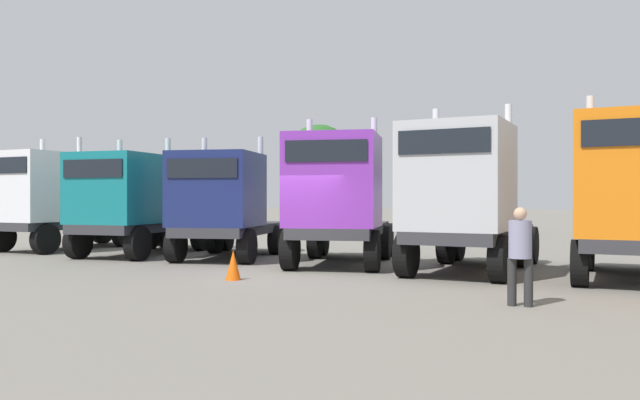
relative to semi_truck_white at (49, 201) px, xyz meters
The scene contains 11 objects.
ground 11.70m from the semi_truck_white, ahead, with size 200.00×200.00×0.00m, color slate.
semi_truck_white is the anchor object (origin of this frame).
semi_truck_teal 4.27m from the semi_truck_white, ahead, with size 3.60×6.66×3.94m.
semi_truck_navy 7.70m from the semi_truck_white, ahead, with size 4.06×6.11×3.89m.
semi_truck_purple 11.71m from the semi_truck_white, ahead, with size 4.09×6.23×4.24m.
semi_truck_silver 15.32m from the semi_truck_white, ahead, with size 2.70×6.04×4.32m.
semi_truck_orange 19.16m from the semi_truck_white, ahead, with size 2.85×5.84×4.37m.
visitor_with_camera 17.95m from the semi_truck_white, 13.24° to the right, with size 0.45×0.44×1.75m.
traffic_cone_near 11.50m from the semi_truck_white, 18.21° to the right, with size 0.36×0.36×0.70m, color #F2590C.
oak_far_left 19.85m from the semi_truck_white, 88.21° to the left, with size 4.33×4.33×6.61m.
oak_far_centre 21.49m from the semi_truck_white, 60.09° to the left, with size 2.82×2.82×5.41m.
Camera 1 is at (8.19, -13.84, 1.91)m, focal length 35.49 mm.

